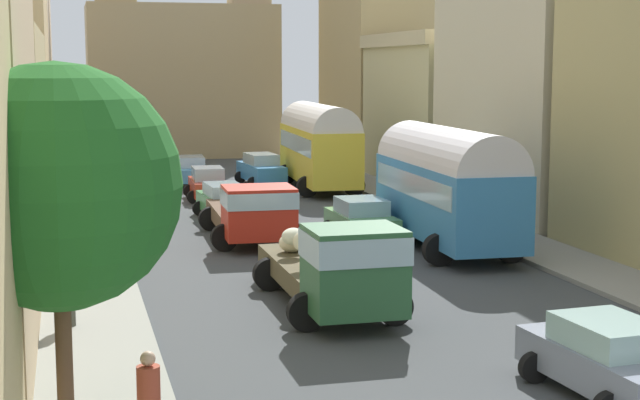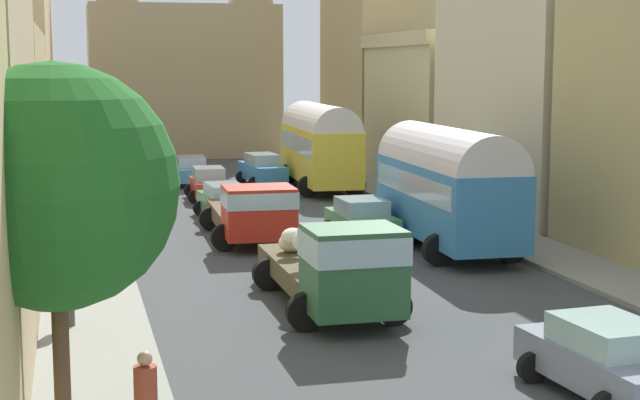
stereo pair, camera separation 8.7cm
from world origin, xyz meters
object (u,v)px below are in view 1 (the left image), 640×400
at_px(pedestrian_1, 79,217).
at_px(pedestrian_4, 98,239).
at_px(cargo_truck_1, 252,211).
at_px(cargo_truck_0, 335,265).
at_px(pedestrian_0, 69,289).
at_px(car_3, 609,359).
at_px(car_4, 361,220).
at_px(car_5, 261,169).
at_px(car_0, 224,202).
at_px(parked_bus_1, 319,142).
at_px(car_2, 190,170).
at_px(car_1, 208,184).
at_px(pedestrian_3, 100,194).
at_px(parked_bus_0, 447,182).

relative_size(pedestrian_1, pedestrian_4, 0.97).
bearing_deg(cargo_truck_1, cargo_truck_0, -89.08).
height_order(pedestrian_0, pedestrian_1, pedestrian_0).
bearing_deg(car_3, car_4, 88.85).
distance_m(car_4, pedestrian_1, 9.75).
height_order(car_4, car_5, car_5).
relative_size(car_0, pedestrian_1, 2.56).
bearing_deg(pedestrian_0, cargo_truck_1, 58.68).
distance_m(cargo_truck_1, car_5, 16.74).
xyz_separation_m(cargo_truck_1, car_4, (3.79, -0.56, -0.38)).
bearing_deg(car_5, pedestrian_0, -110.14).
relative_size(cargo_truck_0, car_5, 1.63).
bearing_deg(cargo_truck_0, parked_bus_1, 76.47).
height_order(cargo_truck_1, car_2, cargo_truck_1).
relative_size(car_1, car_2, 0.88).
distance_m(car_2, car_5, 3.71).
relative_size(car_2, pedestrian_1, 2.38).
xyz_separation_m(cargo_truck_1, pedestrian_3, (-4.96, 6.59, -0.10)).
height_order(parked_bus_1, car_4, parked_bus_1).
bearing_deg(car_2, parked_bus_1, -31.39).
height_order(car_0, pedestrian_4, pedestrian_4).
height_order(parked_bus_1, cargo_truck_1, parked_bus_1).
distance_m(parked_bus_0, car_5, 19.27).
relative_size(cargo_truck_0, pedestrian_0, 4.00).
distance_m(car_3, car_4, 16.85).
xyz_separation_m(car_1, pedestrian_4, (-5.41, -15.26, 0.29)).
height_order(car_4, pedestrian_1, pedestrian_1).
distance_m(car_0, car_3, 23.07).
bearing_deg(car_3, pedestrian_0, 143.22).
distance_m(parked_bus_0, car_0, 10.32).
distance_m(pedestrian_3, pedestrian_4, 10.45).
relative_size(parked_bus_0, pedestrian_4, 4.76).
bearing_deg(car_3, parked_bus_0, 79.72).
bearing_deg(parked_bus_1, pedestrian_0, -116.85).
bearing_deg(car_0, cargo_truck_0, -88.90).
xyz_separation_m(car_0, car_2, (0.14, 12.10, 0.00)).
bearing_deg(pedestrian_0, pedestrian_3, 85.74).
bearing_deg(car_0, pedestrian_4, -119.44).
bearing_deg(pedestrian_3, pedestrian_1, -98.93).
distance_m(cargo_truck_1, car_4, 3.85).
height_order(parked_bus_0, pedestrian_4, parked_bus_0).
relative_size(car_1, pedestrian_4, 2.03).
bearing_deg(parked_bus_1, pedestrian_3, -146.41).
bearing_deg(car_0, car_2, 89.35).
distance_m(car_0, pedestrian_3, 4.98).
bearing_deg(cargo_truck_1, car_3, -78.79).
relative_size(pedestrian_3, pedestrian_4, 1.00).
bearing_deg(car_3, parked_bus_1, 85.41).
bearing_deg(pedestrian_0, parked_bus_1, 63.15).
relative_size(cargo_truck_1, car_1, 1.92).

